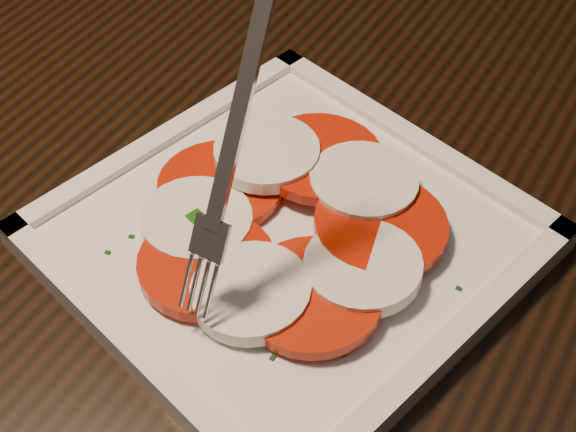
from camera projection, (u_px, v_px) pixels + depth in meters
name	position (u px, v px, depth m)	size (l,w,h in m)	color
table	(284.00, 217.00, 0.67)	(1.23, 0.85, 0.75)	black
plate	(288.00, 240.00, 0.51)	(0.26, 0.26, 0.01)	white
caprese_salad	(288.00, 222.00, 0.50)	(0.21, 0.20, 0.02)	red
fork	(242.00, 141.00, 0.41)	(0.04, 0.09, 0.16)	white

